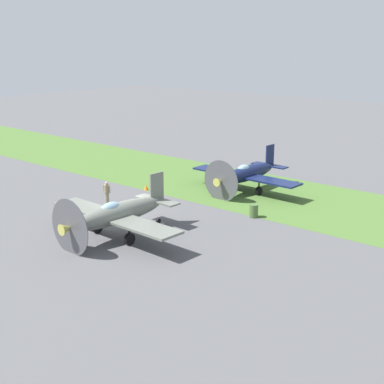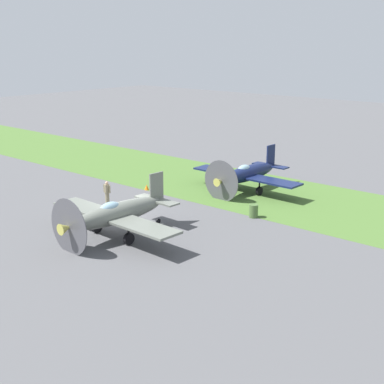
{
  "view_description": "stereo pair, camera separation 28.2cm",
  "coord_description": "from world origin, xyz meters",
  "views": [
    {
      "loc": [
        -25.5,
        23.09,
        11.57
      ],
      "look_at": [
        -1.97,
        -4.72,
        1.35
      ],
      "focal_mm": 50.71,
      "sensor_mm": 36.0,
      "label": 1
    },
    {
      "loc": [
        -25.71,
        22.91,
        11.57
      ],
      "look_at": [
        -1.97,
        -4.72,
        1.35
      ],
      "focal_mm": 50.71,
      "sensor_mm": 36.0,
      "label": 2
    }
  ],
  "objects": [
    {
      "name": "runway_marker_cone",
      "position": [
        4.33,
        -6.48,
        0.22
      ],
      "size": [
        0.36,
        0.36,
        0.44
      ],
      "primitive_type": "cone",
      "color": "orange",
      "rests_on": "ground"
    },
    {
      "name": "fuel_drum",
      "position": [
        -6.14,
        -6.26,
        0.45
      ],
      "size": [
        0.6,
        0.6,
        0.9
      ],
      "primitive_type": "cylinder",
      "color": "#476633",
      "rests_on": "ground"
    },
    {
      "name": "airplane_lead",
      "position": [
        -1.98,
        2.31,
        1.5
      ],
      "size": [
        10.02,
        7.95,
        3.58
      ],
      "rotation": [
        0.0,
        0.0,
        -0.03
      ],
      "color": "slate",
      "rests_on": "ground"
    },
    {
      "name": "grass_verge",
      "position": [
        0.0,
        -11.8,
        0.0
      ],
      "size": [
        120.0,
        11.0,
        0.01
      ],
      "primitive_type": "cube",
      "color": "#476B2D",
      "rests_on": "ground"
    },
    {
      "name": "ground_plane",
      "position": [
        0.0,
        0.0,
        0.0
      ],
      "size": [
        160.0,
        160.0,
        0.0
      ],
      "primitive_type": "plane",
      "color": "#515154"
    },
    {
      "name": "airplane_wingman",
      "position": [
        -1.96,
        -11.43,
        1.43
      ],
      "size": [
        9.54,
        7.58,
        3.42
      ],
      "rotation": [
        0.0,
        0.0,
        -0.02
      ],
      "color": "#141E47",
      "rests_on": "ground"
    },
    {
      "name": "ground_crew_chief",
      "position": [
        3.67,
        -1.81,
        0.91
      ],
      "size": [
        0.62,
        0.38,
        1.73
      ],
      "rotation": [
        0.0,
        0.0,
        3.29
      ],
      "color": "#847A5B",
      "rests_on": "ground"
    }
  ]
}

